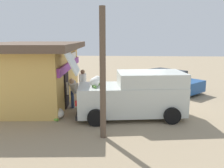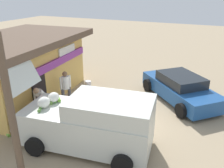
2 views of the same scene
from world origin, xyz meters
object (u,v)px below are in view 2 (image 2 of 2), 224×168
at_px(storefront_bar, 21,67).
at_px(customer_bending, 43,99).
at_px(vendor_standing, 66,86).
at_px(paint_bucket, 88,85).
at_px(unloaded_banana_pile, 14,127).
at_px(parked_sedan, 180,88).
at_px(delivery_van, 91,122).

distance_m(storefront_bar, customer_bending, 2.81).
relative_size(vendor_standing, paint_bucket, 4.15).
xyz_separation_m(vendor_standing, paint_bucket, (2.22, 0.12, -0.78)).
bearing_deg(unloaded_banana_pile, parked_sedan, -43.73).
bearing_deg(parked_sedan, delivery_van, 157.49).
distance_m(delivery_van, paint_bucket, 5.33).
height_order(parked_sedan, customer_bending, customer_bending).
xyz_separation_m(storefront_bar, parked_sedan, (2.95, -7.26, -0.97)).
relative_size(storefront_bar, customer_bending, 5.00).
relative_size(parked_sedan, unloaded_banana_pile, 4.82).
xyz_separation_m(storefront_bar, delivery_van, (-2.16, -5.14, -0.64)).
distance_m(unloaded_banana_pile, paint_bucket, 4.98).
distance_m(delivery_van, parked_sedan, 5.54).
height_order(storefront_bar, paint_bucket, storefront_bar).
relative_size(delivery_van, customer_bending, 3.31).
bearing_deg(storefront_bar, vendor_standing, -87.16).
distance_m(vendor_standing, unloaded_banana_pile, 2.91).
xyz_separation_m(unloaded_banana_pile, paint_bucket, (4.96, -0.46, 0.01)).
height_order(delivery_van, parked_sedan, delivery_van).
bearing_deg(vendor_standing, unloaded_banana_pile, 168.07).
distance_m(storefront_bar, parked_sedan, 7.90).
bearing_deg(delivery_van, customer_bending, 73.18).
distance_m(delivery_van, customer_bending, 2.89).
xyz_separation_m(delivery_van, paint_bucket, (4.50, 2.75, -0.76)).
height_order(customer_bending, paint_bucket, customer_bending).
relative_size(delivery_van, paint_bucket, 12.37).
bearing_deg(storefront_bar, delivery_van, -112.78).
bearing_deg(vendor_standing, paint_bucket, 3.14).
bearing_deg(delivery_van, vendor_standing, 48.99).
bearing_deg(paint_bucket, parked_sedan, -82.89).
height_order(parked_sedan, unloaded_banana_pile, parked_sedan).
bearing_deg(unloaded_banana_pile, paint_bucket, -5.27).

